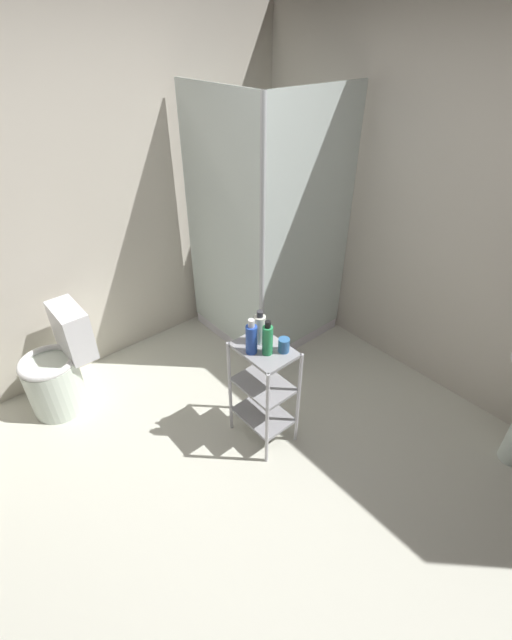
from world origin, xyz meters
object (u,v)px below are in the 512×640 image
(toilet, at_px, (59,370))
(storage_cart, at_px, (264,386))
(lotion_bottle_white, at_px, (260,328))
(shampoo_bottle_blue, at_px, (251,338))
(rinse_cup, at_px, (284,345))
(shower_stall, at_px, (266,288))
(body_wash_bottle_green, at_px, (268,339))

(toilet, relative_size, storage_cart, 1.03)
(toilet, height_order, lotion_bottle_white, lotion_bottle_white)
(shampoo_bottle_blue, xyz_separation_m, rinse_cup, (0.11, 0.15, -0.05))
(storage_cart, xyz_separation_m, lotion_bottle_white, (-0.07, 0.02, 0.40))
(storage_cart, distance_m, rinse_cup, 0.37)
(shower_stall, distance_m, shampoo_bottle_blue, 1.24)
(shower_stall, xyz_separation_m, lotion_bottle_white, (0.79, -0.75, 0.37))
(storage_cart, bearing_deg, shower_stall, 137.86)
(shower_stall, bearing_deg, body_wash_bottle_green, -41.27)
(shower_stall, distance_m, storage_cart, 1.15)
(shampoo_bottle_blue, bearing_deg, shower_stall, 134.34)
(toilet, distance_m, shampoo_bottle_blue, 1.48)
(lotion_bottle_white, bearing_deg, toilet, -139.64)
(body_wash_bottle_green, bearing_deg, rinse_cup, 59.98)
(storage_cart, bearing_deg, body_wash_bottle_green, -18.01)
(shampoo_bottle_blue, bearing_deg, body_wash_bottle_green, 43.33)
(toilet, height_order, rinse_cup, rinse_cup)
(toilet, bearing_deg, storage_cart, 37.95)
(toilet, xyz_separation_m, lotion_bottle_white, (1.08, 0.92, 0.52))
(lotion_bottle_white, relative_size, body_wash_bottle_green, 0.97)
(shower_stall, xyz_separation_m, toilet, (-0.29, -1.67, -0.15))
(shower_stall, bearing_deg, rinse_cup, -36.66)
(shampoo_bottle_blue, height_order, lotion_bottle_white, shampoo_bottle_blue)
(toilet, relative_size, body_wash_bottle_green, 3.41)
(shampoo_bottle_blue, height_order, rinse_cup, shampoo_bottle_blue)
(lotion_bottle_white, bearing_deg, shampoo_bottle_blue, -67.00)
(rinse_cup, bearing_deg, toilet, -142.06)
(lotion_bottle_white, xyz_separation_m, body_wash_bottle_green, (0.11, -0.04, 0.00))
(body_wash_bottle_green, distance_m, rinse_cup, 0.11)
(shampoo_bottle_blue, bearing_deg, toilet, -143.91)
(lotion_bottle_white, relative_size, rinse_cup, 2.49)
(body_wash_bottle_green, height_order, rinse_cup, body_wash_bottle_green)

